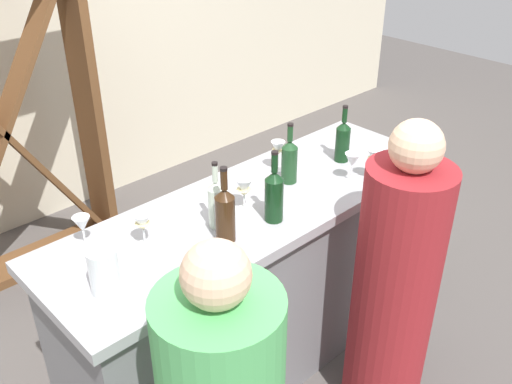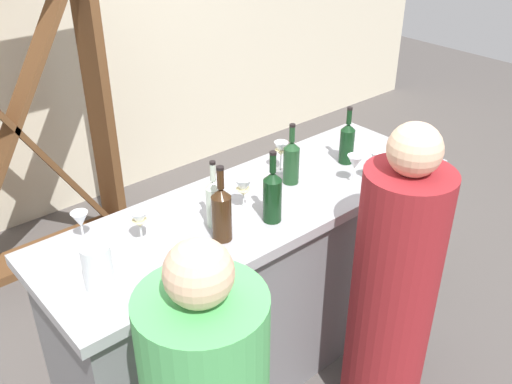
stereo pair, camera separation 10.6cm
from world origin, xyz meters
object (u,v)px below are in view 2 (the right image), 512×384
wine_bottle_leftmost_amber_brown (222,212)px  wine_glass_far_left (140,221)px  wine_glass_near_left (377,161)px  wine_glass_near_center (355,163)px  wine_glass_far_center (281,150)px  wine_bottle_center_dark_green (272,195)px  wine_bottle_rightmost_dark_green (347,142)px  wine_rack (12,126)px  wine_bottle_second_left_clear_pale (214,202)px  wine_bottle_second_right_olive_green (291,161)px  person_left_guest (393,295)px  water_pitcher (98,266)px  wine_glass_near_right (243,188)px  wine_glass_far_right (80,221)px

wine_bottle_leftmost_amber_brown → wine_glass_far_left: size_ratio=2.28×
wine_glass_near_left → wine_glass_far_left: 1.16m
wine_glass_near_center → wine_glass_far_center: (-0.18, 0.33, 0.00)m
wine_bottle_center_dark_green → wine_bottle_rightmost_dark_green: size_ratio=1.09×
wine_glass_near_center → wine_glass_far_left: size_ratio=1.01×
wine_bottle_rightmost_dark_green → wine_glass_far_left: bearing=177.1°
wine_bottle_rightmost_dark_green → wine_glass_far_left: (-1.18, 0.06, -0.01)m
wine_rack → wine_glass_far_center: 1.71m
wine_bottle_second_left_clear_pale → wine_bottle_center_dark_green: (0.21, -0.13, 0.01)m
wine_bottle_second_right_olive_green → wine_glass_far_left: 0.81m
wine_bottle_rightmost_dark_green → person_left_guest: 0.82m
wine_bottle_leftmost_amber_brown → water_pitcher: (-0.53, 0.05, -0.04)m
wine_bottle_second_right_olive_green → wine_glass_far_left: size_ratio=2.07×
wine_bottle_leftmost_amber_brown → wine_bottle_second_left_clear_pale: 0.11m
wine_bottle_center_dark_green → wine_glass_far_left: 0.56m
wine_bottle_leftmost_amber_brown → wine_bottle_rightmost_dark_green: (0.91, 0.14, -0.01)m
wine_bottle_leftmost_amber_brown → wine_bottle_rightmost_dark_green: 0.92m
wine_bottle_second_left_clear_pale → wine_glass_near_right: bearing=7.4°
wine_bottle_rightmost_dark_green → wine_glass_near_center: bearing=-128.7°
wine_glass_far_right → wine_bottle_center_dark_green: bearing=-29.1°
wine_bottle_leftmost_amber_brown → water_pitcher: 0.53m
wine_rack → wine_glass_near_left: wine_rack is taller
wine_bottle_second_left_clear_pale → person_left_guest: (0.53, -0.58, -0.42)m
wine_glass_near_left → person_left_guest: 0.64m
wine_bottle_leftmost_amber_brown → person_left_guest: 0.86m
wine_glass_near_left → water_pitcher: size_ratio=0.93×
wine_glass_near_right → wine_glass_far_left: bearing=171.9°
wine_glass_near_center → person_left_guest: 0.64m
wine_glass_near_left → wine_glass_near_center: (-0.09, 0.06, -0.01)m
wine_bottle_center_dark_green → person_left_guest: bearing=-55.1°
wine_bottle_second_left_clear_pale → wine_glass_far_left: bearing=163.3°
wine_bottle_rightmost_dark_green → wine_glass_far_right: size_ratio=2.21×
wine_bottle_center_dark_green → wine_glass_far_left: (-0.52, 0.22, -0.02)m
wine_glass_far_center → wine_glass_near_right: bearing=-156.8°
wine_bottle_second_left_clear_pale → wine_bottle_rightmost_dark_green: size_ratio=1.01×
wine_glass_near_right → person_left_guest: size_ratio=0.10×
wine_bottle_leftmost_amber_brown → wine_glass_far_center: wine_bottle_leftmost_amber_brown is taller
wine_bottle_second_right_olive_green → wine_glass_far_right: bearing=169.0°
wine_bottle_second_left_clear_pale → person_left_guest: size_ratio=0.20×
wine_rack → wine_bottle_second_right_olive_green: (0.76, -1.62, 0.14)m
wine_bottle_second_right_olive_green → wine_bottle_rightmost_dark_green: 0.36m
wine_bottle_second_right_olive_green → person_left_guest: (0.02, -0.65, -0.42)m
wine_bottle_center_dark_green → person_left_guest: 0.70m
water_pitcher → wine_bottle_rightmost_dark_green: bearing=3.4°
wine_bottle_center_dark_green → water_pitcher: wine_bottle_center_dark_green is taller
wine_bottle_rightmost_dark_green → person_left_guest: bearing=-119.1°
wine_rack → wine_bottle_second_right_olive_green: size_ratio=6.37×
wine_glass_far_left → wine_glass_near_center: bearing=-12.8°
wine_bottle_second_left_clear_pale → wine_glass_near_right: (0.18, 0.02, -0.01)m
wine_rack → wine_bottle_leftmost_amber_brown: (0.22, -1.79, 0.15)m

